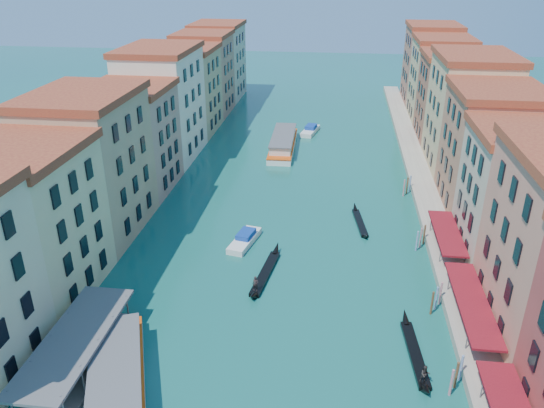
{
  "coord_description": "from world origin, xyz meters",
  "views": [
    {
      "loc": [
        7.3,
        -24.57,
        35.7
      ],
      "look_at": [
        -0.94,
        39.07,
        5.7
      ],
      "focal_mm": 35.0,
      "sensor_mm": 36.0,
      "label": 1
    }
  ],
  "objects": [
    {
      "name": "left_bank_palazzos",
      "position": [
        -26.0,
        64.68,
        9.71
      ],
      "size": [
        12.8,
        128.4,
        21.0
      ],
      "color": "beige",
      "rests_on": "ground"
    },
    {
      "name": "right_bank_palazzos",
      "position": [
        30.0,
        65.0,
        9.75
      ],
      "size": [
        12.8,
        128.4,
        21.0
      ],
      "color": "#A83934",
      "rests_on": "ground"
    },
    {
      "name": "quay",
      "position": [
        22.0,
        65.0,
        0.5
      ],
      "size": [
        4.0,
        140.0,
        1.0
      ],
      "primitive_type": "cube",
      "color": "gray",
      "rests_on": "ground"
    },
    {
      "name": "restaurant_awnings",
      "position": [
        22.19,
        23.0,
        2.99
      ],
      "size": [
        3.2,
        44.55,
        3.12
      ],
      "color": "maroon",
      "rests_on": "ground"
    },
    {
      "name": "vaporetto_stop",
      "position": [
        -16.0,
        12.0,
        1.44
      ],
      "size": [
        5.4,
        16.4,
        3.65
      ],
      "color": "#59595C",
      "rests_on": "ground"
    },
    {
      "name": "mooring_poles_right",
      "position": [
        19.1,
        28.8,
        1.3
      ],
      "size": [
        1.44,
        54.24,
        3.2
      ],
      "color": "#54391D",
      "rests_on": "ground"
    },
    {
      "name": "mooring_poles_left",
      "position": [
        -18.5,
        12.0,
        1.3
      ],
      "size": [
        0.24,
        8.24,
        3.2
      ],
      "color": "#54391D",
      "rests_on": "ground"
    },
    {
      "name": "vaporetto_near",
      "position": [
        -10.65,
        8.27,
        1.4
      ],
      "size": [
        12.01,
        21.21,
        3.11
      ],
      "rotation": [
        0.0,
        0.0,
        0.37
      ],
      "color": "silver",
      "rests_on": "ground"
    },
    {
      "name": "vaporetto_far",
      "position": [
        -3.71,
        78.09,
        1.36
      ],
      "size": [
        5.13,
        20.4,
        3.02
      ],
      "rotation": [
        0.0,
        0.0,
        0.03
      ],
      "color": "white",
      "rests_on": "ground"
    },
    {
      "name": "gondola_fore",
      "position": [
        -0.66,
        30.47,
        0.44
      ],
      "size": [
        2.71,
        13.2,
        2.63
      ],
      "rotation": [
        0.0,
        0.0,
        -0.13
      ],
      "color": "black",
      "rests_on": "ground"
    },
    {
      "name": "gondola_right",
      "position": [
        16.02,
        17.64,
        0.48
      ],
      "size": [
        2.04,
        12.55,
        2.5
      ],
      "rotation": [
        0.0,
        0.0,
        0.09
      ],
      "color": "black",
      "rests_on": "ground"
    },
    {
      "name": "gondola_far",
      "position": [
        11.2,
        46.11,
        0.32
      ],
      "size": [
        2.46,
        11.07,
        1.57
      ],
      "rotation": [
        0.0,
        0.0,
        0.15
      ],
      "color": "black",
      "rests_on": "ground"
    },
    {
      "name": "motorboat_mid",
      "position": [
        -4.59,
        38.16,
        0.59
      ],
      "size": [
        3.8,
        7.65,
        1.52
      ],
      "rotation": [
        0.0,
        0.0,
        -0.21
      ],
      "color": "white",
      "rests_on": "ground"
    },
    {
      "name": "motorboat_far",
      "position": [
        1.16,
        89.63,
        0.64
      ],
      "size": [
        4.04,
        8.3,
        1.65
      ],
      "rotation": [
        0.0,
        0.0,
        -0.2
      ],
      "color": "silver",
      "rests_on": "ground"
    }
  ]
}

